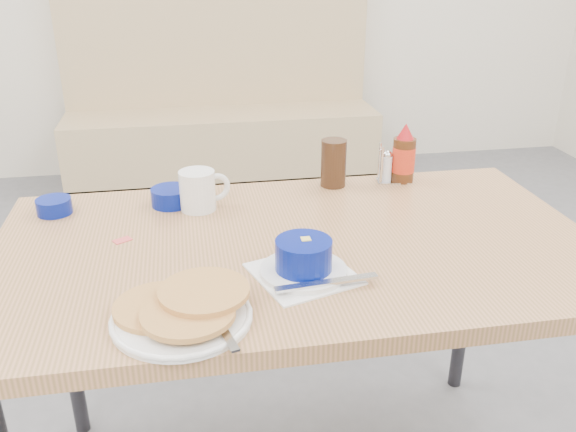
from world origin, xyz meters
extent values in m
cube|color=tan|center=(0.00, 2.72, 0.23)|extent=(1.90, 0.55, 0.45)
cube|color=tan|center=(0.00, 2.94, 0.72)|extent=(1.90, 0.12, 1.00)
cube|color=#2D2D33|center=(0.00, 2.72, 0.04)|extent=(1.90, 0.55, 0.08)
cube|color=tan|center=(0.00, 0.25, 0.74)|extent=(1.40, 0.80, 0.04)
cylinder|color=#2D2D33|center=(-0.62, 0.57, 0.36)|extent=(0.04, 0.04, 0.72)
cylinder|color=#2D2D33|center=(0.62, 0.57, 0.36)|extent=(0.04, 0.04, 0.72)
cylinder|color=white|center=(-0.27, -0.03, 0.77)|extent=(0.26, 0.26, 0.01)
cylinder|color=#EBA558|center=(-0.31, -0.01, 0.78)|extent=(0.17, 0.17, 0.01)
cylinder|color=#EBA558|center=(-0.26, -0.06, 0.79)|extent=(0.17, 0.17, 0.01)
cylinder|color=#EBA558|center=(-0.23, 0.00, 0.80)|extent=(0.17, 0.17, 0.01)
cube|color=silver|center=(-0.20, -0.11, 0.78)|extent=(0.04, 0.12, 0.00)
cylinder|color=white|center=(-0.22, 0.48, 0.81)|extent=(0.09, 0.09, 0.10)
cylinder|color=black|center=(-0.22, 0.48, 0.86)|extent=(0.08, 0.08, 0.00)
torus|color=white|center=(-0.17, 0.50, 0.81)|extent=(0.08, 0.03, 0.08)
cube|color=white|center=(-0.02, 0.10, 0.76)|extent=(0.24, 0.24, 0.00)
cylinder|color=white|center=(-0.02, 0.10, 0.77)|extent=(0.18, 0.18, 0.01)
cylinder|color=navy|center=(-0.02, 0.10, 0.81)|extent=(0.12, 0.12, 0.06)
cylinder|color=white|center=(-0.02, 0.10, 0.83)|extent=(0.11, 0.11, 0.01)
cube|color=#F4DB60|center=(-0.01, 0.10, 0.84)|extent=(0.02, 0.02, 0.01)
cube|color=silver|center=(0.02, 0.03, 0.78)|extent=(0.22, 0.04, 0.01)
cylinder|color=navy|center=(-0.58, 0.52, 0.78)|extent=(0.09, 0.09, 0.04)
cylinder|color=navy|center=(-0.29, 0.53, 0.78)|extent=(0.10, 0.10, 0.05)
cylinder|color=#351F10|center=(0.17, 0.59, 0.83)|extent=(0.08, 0.08, 0.13)
cube|color=silver|center=(0.35, 0.59, 0.76)|extent=(0.10, 0.07, 0.00)
cylinder|color=silver|center=(0.31, 0.58, 0.82)|extent=(0.01, 0.01, 0.11)
cylinder|color=silver|center=(0.38, 0.56, 0.82)|extent=(0.01, 0.01, 0.11)
cylinder|color=silver|center=(0.31, 0.62, 0.82)|extent=(0.01, 0.01, 0.11)
cylinder|color=silver|center=(0.39, 0.60, 0.82)|extent=(0.01, 0.01, 0.11)
cylinder|color=silver|center=(0.33, 0.59, 0.80)|extent=(0.03, 0.03, 0.07)
cylinder|color=#3F3326|center=(0.37, 0.59, 0.80)|extent=(0.03, 0.03, 0.07)
cylinder|color=#47230F|center=(0.38, 0.59, 0.82)|extent=(0.07, 0.07, 0.13)
cylinder|color=#E5431A|center=(0.38, 0.59, 0.83)|extent=(0.07, 0.07, 0.07)
cone|color=#B71116|center=(0.38, 0.59, 0.91)|extent=(0.05, 0.05, 0.04)
cube|color=#E34B4C|center=(-0.40, 0.33, 0.76)|extent=(0.05, 0.04, 0.00)
camera|label=1|loc=(-0.24, -1.00, 1.39)|focal=38.00mm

